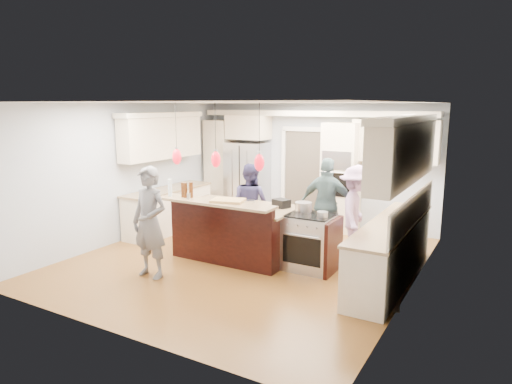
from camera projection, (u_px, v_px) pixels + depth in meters
The scene contains 23 objects.
ground_plane at pixel (246, 260), 7.96m from camera, with size 6.00×6.00×0.00m, color #8F5F27.
room_shell at pixel (246, 156), 7.61m from camera, with size 5.54×6.04×2.72m.
refrigerator at pixel (247, 180), 10.79m from camera, with size 0.90×0.70×1.80m, color #B7B7BC.
oven_column at pixel (341, 177), 9.65m from camera, with size 0.72×0.69×2.30m.
back_upper_cabinets at pixel (280, 149), 10.36m from camera, with size 5.30×0.61×2.54m.
right_counter_run at pixel (396, 214), 6.82m from camera, with size 0.64×3.10×2.51m.
left_cabinets at pixel (166, 182), 9.63m from camera, with size 0.64×2.30×2.51m.
kitchen_island at pixel (236, 230), 8.05m from camera, with size 2.10×1.46×1.12m.
island_range at pixel (312, 242), 7.43m from camera, with size 0.82×0.71×0.92m.
pendant_lights at pixel (216, 159), 7.30m from camera, with size 1.75×0.15×1.03m.
person_bar_end at pixel (150, 223), 7.05m from camera, with size 0.64×0.42×1.74m, color slate.
person_far_left at pixel (251, 204), 8.73m from camera, with size 0.77×0.60×1.58m, color #2D2B53.
person_far_right at pixel (327, 205), 8.36m from camera, with size 1.01×0.42×1.72m, color #496466.
person_range_side at pixel (356, 212), 7.94m from camera, with size 1.06×0.61×1.65m, color #B189B8.
floor_rug at pixel (377, 296), 6.44m from camera, with size 0.62×0.91×0.01m, color olive.
water_bottle at pixel (170, 188), 7.78m from camera, with size 0.07×0.07×0.30m, color silver.
beer_bottle_a at pixel (185, 190), 7.68m from camera, with size 0.06×0.06×0.25m, color #47230C.
beer_bottle_b at pixel (183, 190), 7.72m from camera, with size 0.06×0.06×0.25m, color #47230C.
beer_bottle_c at pixel (191, 190), 7.67m from camera, with size 0.07×0.07×0.27m, color #47230C.
drink_can at pixel (189, 196), 7.54m from camera, with size 0.06×0.06×0.11m, color #B7B7BC.
cutting_board at pixel (228, 200), 7.37m from camera, with size 0.52×0.37×0.04m, color tan.
pot_large at pixel (303, 207), 7.55m from camera, with size 0.27×0.27×0.16m, color #B7B7BC.
pot_small at pixel (322, 214), 7.19m from camera, with size 0.18×0.18×0.09m, color #B7B7BC.
Camera 1 is at (3.92, -6.50, 2.66)m, focal length 32.00 mm.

